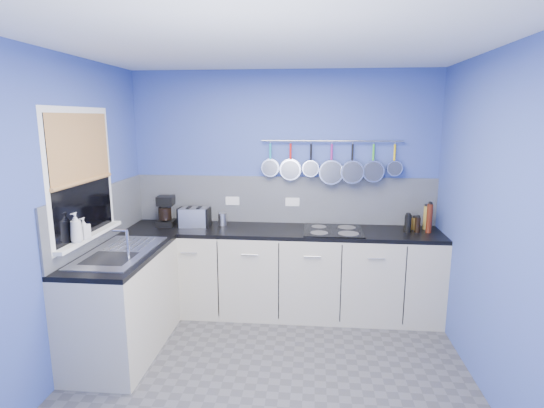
% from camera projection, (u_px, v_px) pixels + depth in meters
% --- Properties ---
extents(floor, '(3.20, 3.00, 0.02)m').
position_uv_depth(floor, '(269.00, 379.00, 3.38)').
color(floor, '#47474C').
rests_on(floor, ground).
extents(ceiling, '(3.20, 3.00, 0.02)m').
position_uv_depth(ceiling, '(269.00, 42.00, 2.89)').
color(ceiling, white).
rests_on(ceiling, ground).
extents(wall_back, '(3.20, 0.02, 2.50)m').
position_uv_depth(wall_back, '(283.00, 190.00, 4.61)').
color(wall_back, '#3B4EA2').
rests_on(wall_back, ground).
extents(wall_front, '(3.20, 0.02, 2.50)m').
position_uv_depth(wall_front, '(229.00, 319.00, 1.66)').
color(wall_front, '#3B4EA2').
rests_on(wall_front, ground).
extents(wall_left, '(0.02, 3.00, 2.50)m').
position_uv_depth(wall_left, '(60.00, 219.00, 3.29)').
color(wall_left, '#3B4EA2').
rests_on(wall_left, ground).
extents(wall_right, '(0.02, 3.00, 2.50)m').
position_uv_depth(wall_right, '(499.00, 230.00, 2.98)').
color(wall_right, '#3B4EA2').
rests_on(wall_right, ground).
extents(backsplash_back, '(3.20, 0.02, 0.50)m').
position_uv_depth(backsplash_back, '(283.00, 200.00, 4.61)').
color(backsplash_back, gray).
rests_on(backsplash_back, wall_back).
extents(backsplash_left, '(0.02, 1.80, 0.50)m').
position_uv_depth(backsplash_left, '(102.00, 215.00, 3.89)').
color(backsplash_left, gray).
rests_on(backsplash_left, wall_left).
extents(cabinet_run_back, '(3.20, 0.60, 0.86)m').
position_uv_depth(cabinet_run_back, '(281.00, 273.00, 4.47)').
color(cabinet_run_back, '#BCB49E').
rests_on(cabinet_run_back, ground).
extents(worktop_back, '(3.20, 0.60, 0.04)m').
position_uv_depth(worktop_back, '(281.00, 231.00, 4.38)').
color(worktop_back, black).
rests_on(worktop_back, cabinet_run_back).
extents(cabinet_run_left, '(0.60, 1.20, 0.86)m').
position_uv_depth(cabinet_run_left, '(123.00, 304.00, 3.71)').
color(cabinet_run_left, '#BCB49E').
rests_on(cabinet_run_left, ground).
extents(worktop_left, '(0.60, 1.20, 0.04)m').
position_uv_depth(worktop_left, '(120.00, 255.00, 3.62)').
color(worktop_left, black).
rests_on(worktop_left, cabinet_run_left).
extents(window_frame, '(0.01, 1.00, 1.10)m').
position_uv_depth(window_frame, '(82.00, 175.00, 3.52)').
color(window_frame, white).
rests_on(window_frame, wall_left).
extents(window_glass, '(0.01, 0.90, 1.00)m').
position_uv_depth(window_glass, '(82.00, 175.00, 3.52)').
color(window_glass, black).
rests_on(window_glass, wall_left).
extents(bamboo_blind, '(0.01, 0.90, 0.55)m').
position_uv_depth(bamboo_blind, '(81.00, 148.00, 3.47)').
color(bamboo_blind, tan).
rests_on(bamboo_blind, wall_left).
extents(window_sill, '(0.10, 0.98, 0.03)m').
position_uv_depth(window_sill, '(90.00, 236.00, 3.61)').
color(window_sill, white).
rests_on(window_sill, wall_left).
extents(sink_unit, '(0.50, 0.95, 0.01)m').
position_uv_depth(sink_unit, '(119.00, 252.00, 3.62)').
color(sink_unit, silver).
rests_on(sink_unit, worktop_left).
extents(mixer_tap, '(0.12, 0.08, 0.26)m').
position_uv_depth(mixer_tap, '(128.00, 244.00, 3.40)').
color(mixer_tap, silver).
rests_on(mixer_tap, worktop_left).
extents(socket_left, '(0.15, 0.01, 0.09)m').
position_uv_depth(socket_left, '(232.00, 201.00, 4.65)').
color(socket_left, white).
rests_on(socket_left, backsplash_back).
extents(socket_right, '(0.15, 0.01, 0.09)m').
position_uv_depth(socket_right, '(292.00, 202.00, 4.59)').
color(socket_right, white).
rests_on(socket_right, backsplash_back).
extents(pot_rail, '(1.45, 0.02, 0.02)m').
position_uv_depth(pot_rail, '(332.00, 141.00, 4.40)').
color(pot_rail, silver).
rests_on(pot_rail, wall_back).
extents(soap_bottle_a, '(0.11, 0.11, 0.24)m').
position_uv_depth(soap_bottle_a, '(76.00, 227.00, 3.36)').
color(soap_bottle_a, white).
rests_on(soap_bottle_a, window_sill).
extents(soap_bottle_b, '(0.09, 0.10, 0.17)m').
position_uv_depth(soap_bottle_b, '(84.00, 228.00, 3.48)').
color(soap_bottle_b, white).
rests_on(soap_bottle_b, window_sill).
extents(paper_towel, '(0.12, 0.12, 0.26)m').
position_uv_depth(paper_towel, '(166.00, 212.00, 4.56)').
color(paper_towel, white).
rests_on(paper_towel, worktop_back).
extents(coffee_maker, '(0.19, 0.21, 0.31)m').
position_uv_depth(coffee_maker, '(166.00, 211.00, 4.48)').
color(coffee_maker, black).
rests_on(coffee_maker, worktop_back).
extents(toaster, '(0.33, 0.22, 0.19)m').
position_uv_depth(toaster, '(194.00, 217.00, 4.47)').
color(toaster, silver).
rests_on(toaster, worktop_back).
extents(canister, '(0.10, 0.10, 0.13)m').
position_uv_depth(canister, '(222.00, 219.00, 4.52)').
color(canister, silver).
rests_on(canister, worktop_back).
extents(hob, '(0.59, 0.52, 0.01)m').
position_uv_depth(hob, '(333.00, 231.00, 4.29)').
color(hob, black).
rests_on(hob, worktop_back).
extents(pan_0, '(0.18, 0.06, 0.37)m').
position_uv_depth(pan_0, '(270.00, 159.00, 4.48)').
color(pan_0, silver).
rests_on(pan_0, pot_rail).
extents(pan_1, '(0.22, 0.05, 0.41)m').
position_uv_depth(pan_1, '(290.00, 161.00, 4.47)').
color(pan_1, silver).
rests_on(pan_1, pot_rail).
extents(pan_2, '(0.17, 0.11, 0.36)m').
position_uv_depth(pan_2, '(311.00, 159.00, 4.44)').
color(pan_2, silver).
rests_on(pan_2, pot_rail).
extents(pan_3, '(0.26, 0.08, 0.45)m').
position_uv_depth(pan_3, '(331.00, 163.00, 4.43)').
color(pan_3, silver).
rests_on(pan_3, pot_rail).
extents(pan_4, '(0.24, 0.11, 0.43)m').
position_uv_depth(pan_4, '(352.00, 162.00, 4.41)').
color(pan_4, silver).
rests_on(pan_4, pot_rail).
extents(pan_5, '(0.22, 0.09, 0.41)m').
position_uv_depth(pan_5, '(373.00, 162.00, 4.39)').
color(pan_5, silver).
rests_on(pan_5, pot_rail).
extents(pan_6, '(0.16, 0.08, 0.35)m').
position_uv_depth(pan_6, '(394.00, 159.00, 4.36)').
color(pan_6, silver).
rests_on(pan_6, pot_rail).
extents(condiment_0, '(0.05, 0.05, 0.24)m').
position_uv_depth(condiment_0, '(426.00, 218.00, 4.35)').
color(condiment_0, olive).
rests_on(condiment_0, worktop_back).
extents(condiment_1, '(0.07, 0.07, 0.12)m').
position_uv_depth(condiment_1, '(415.00, 224.00, 4.35)').
color(condiment_1, brown).
rests_on(condiment_1, worktop_back).
extents(condiment_2, '(0.06, 0.06, 0.12)m').
position_uv_depth(condiment_2, '(408.00, 223.00, 4.36)').
color(condiment_2, '#8C5914').
rests_on(condiment_2, worktop_back).
extents(condiment_3, '(0.06, 0.06, 0.29)m').
position_uv_depth(condiment_3, '(429.00, 218.00, 4.21)').
color(condiment_3, '#4C190C').
rests_on(condiment_3, worktop_back).
extents(condiment_4, '(0.05, 0.05, 0.15)m').
position_uv_depth(condiment_4, '(418.00, 225.00, 4.24)').
color(condiment_4, black).
rests_on(condiment_4, worktop_back).
extents(condiment_5, '(0.07, 0.07, 0.17)m').
position_uv_depth(condiment_5, '(408.00, 224.00, 4.25)').
color(condiment_5, black).
rests_on(condiment_5, worktop_back).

